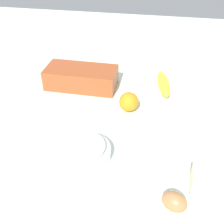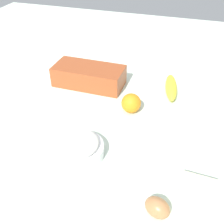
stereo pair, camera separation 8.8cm
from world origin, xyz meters
TOP-DOWN VIEW (x-y plane):
  - ground_plane at (0.00, 0.00)m, footprint 2.40×2.40m
  - loaf_pan at (-0.16, 0.20)m, footprint 0.28×0.13m
  - flour_bowl at (-0.05, -0.18)m, footprint 0.15×0.15m
  - banana at (0.16, 0.25)m, footprint 0.07×0.19m
  - orange_fruit at (0.05, 0.08)m, footprint 0.07×0.07m
  - butter_block at (0.29, -0.23)m, footprint 0.09×0.07m
  - egg_near_butter at (0.20, -0.30)m, footprint 0.08×0.07m

SIDE VIEW (x-z plane):
  - ground_plane at x=0.00m, z-range -0.02..0.00m
  - banana at x=0.16m, z-range 0.00..0.04m
  - egg_near_butter at x=0.20m, z-range 0.00..0.05m
  - butter_block at x=0.29m, z-range 0.00..0.06m
  - flour_bowl at x=-0.05m, z-range 0.00..0.06m
  - orange_fruit at x=0.05m, z-range 0.00..0.07m
  - loaf_pan at x=-0.16m, z-range 0.00..0.08m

